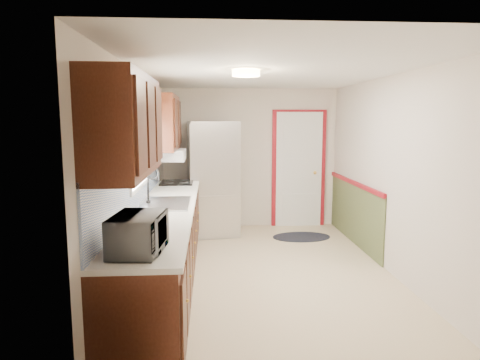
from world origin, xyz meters
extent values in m
cube|color=beige|center=(0.00, 0.00, 0.00)|extent=(3.20, 5.20, 0.12)
cube|color=white|center=(0.00, 0.00, 2.40)|extent=(3.20, 5.20, 0.12)
cube|color=beige|center=(0.00, 2.50, 1.20)|extent=(3.20, 0.10, 2.40)
cube|color=beige|center=(0.00, -2.50, 1.20)|extent=(3.20, 0.10, 2.40)
cube|color=beige|center=(-1.50, 0.00, 1.20)|extent=(0.10, 5.20, 2.40)
cube|color=beige|center=(1.50, 0.00, 1.20)|extent=(0.10, 5.20, 2.40)
cube|color=#39170D|center=(-1.20, -0.30, 0.45)|extent=(0.60, 4.00, 0.90)
cube|color=silver|center=(-1.19, -0.30, 0.92)|extent=(0.63, 4.00, 0.04)
cube|color=#5785D4|center=(-1.49, -0.30, 1.22)|extent=(0.02, 4.00, 0.55)
cube|color=#39170D|center=(-1.32, -1.60, 1.83)|extent=(0.35, 1.40, 0.75)
cube|color=#39170D|center=(-1.32, 1.10, 1.83)|extent=(0.35, 1.20, 0.75)
cube|color=white|center=(-1.49, -0.20, 1.62)|extent=(0.02, 1.00, 0.90)
cube|color=orange|center=(-1.44, -0.20, 1.97)|extent=(0.05, 1.12, 0.24)
cube|color=#B7B7BC|center=(-1.19, -0.20, 0.95)|extent=(0.52, 0.82, 0.02)
cube|color=white|center=(-1.27, 1.15, 1.38)|extent=(0.45, 0.60, 0.15)
cube|color=maroon|center=(0.85, 2.47, 1.00)|extent=(0.94, 0.05, 2.08)
cube|color=white|center=(0.85, 2.44, 1.00)|extent=(0.80, 0.04, 2.00)
cube|color=#4E5932|center=(1.49, 1.35, 0.45)|extent=(0.02, 2.30, 0.90)
cube|color=maroon|center=(1.48, 1.35, 0.92)|extent=(0.04, 2.30, 0.06)
cylinder|color=#FFD88C|center=(-0.30, -0.20, 2.36)|extent=(0.30, 0.30, 0.06)
imported|color=white|center=(-1.20, -1.95, 1.11)|extent=(0.32, 0.51, 0.33)
cube|color=#B7B7BC|center=(-0.65, 2.00, 0.92)|extent=(0.86, 0.81, 1.84)
cylinder|color=black|center=(-0.91, 1.60, 0.83)|extent=(0.02, 0.02, 1.29)
ellipsoid|color=black|center=(0.75, 1.68, 0.01)|extent=(0.95, 0.63, 0.01)
cube|color=black|center=(-1.19, 1.40, 0.95)|extent=(0.47, 0.57, 0.02)
camera|label=1|loc=(-0.69, -4.89, 1.86)|focal=32.00mm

